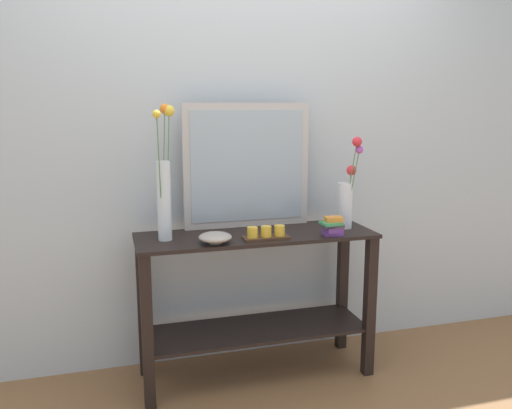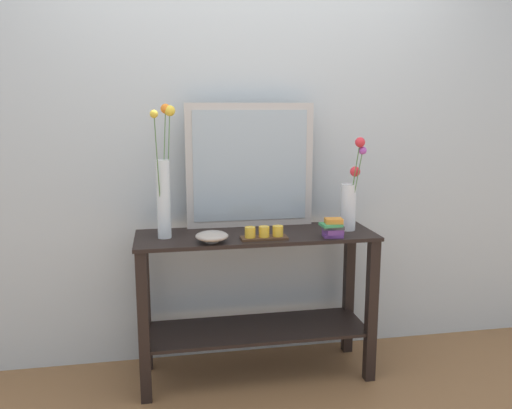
% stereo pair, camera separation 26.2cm
% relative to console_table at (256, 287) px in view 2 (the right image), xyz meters
% --- Properties ---
extents(ground_plane, '(7.00, 6.00, 0.02)m').
position_rel_console_table_xyz_m(ground_plane, '(0.00, 0.00, -0.53)').
color(ground_plane, brown).
extents(wall_back, '(6.40, 0.08, 2.70)m').
position_rel_console_table_xyz_m(wall_back, '(0.00, 0.33, 0.83)').
color(wall_back, '#B2BCC1').
rests_on(wall_back, ground).
extents(console_table, '(1.30, 0.43, 0.83)m').
position_rel_console_table_xyz_m(console_table, '(0.00, 0.00, 0.00)').
color(console_table, black).
rests_on(console_table, ground).
extents(mirror_leaning, '(0.73, 0.03, 0.70)m').
position_rel_console_table_xyz_m(mirror_leaning, '(0.00, 0.18, 0.66)').
color(mirror_leaning, '#B7B2AD').
rests_on(mirror_leaning, console_table).
extents(tall_vase_left, '(0.13, 0.23, 0.70)m').
position_rel_console_table_xyz_m(tall_vase_left, '(-0.49, 0.00, 0.58)').
color(tall_vase_left, silver).
rests_on(tall_vase_left, console_table).
extents(vase_right, '(0.11, 0.13, 0.52)m').
position_rel_console_table_xyz_m(vase_right, '(0.53, -0.01, 0.49)').
color(vase_right, silver).
rests_on(vase_right, console_table).
extents(candle_tray, '(0.24, 0.09, 0.07)m').
position_rel_console_table_xyz_m(candle_tray, '(0.02, -0.12, 0.34)').
color(candle_tray, '#472D1C').
rests_on(candle_tray, console_table).
extents(decorative_bowl, '(0.17, 0.17, 0.06)m').
position_rel_console_table_xyz_m(decorative_bowl, '(-0.25, -0.14, 0.34)').
color(decorative_bowl, '#9E9389').
rests_on(decorative_bowl, console_table).
extents(book_stack, '(0.13, 0.10, 0.10)m').
position_rel_console_table_xyz_m(book_stack, '(0.39, -0.15, 0.36)').
color(book_stack, '#663884').
rests_on(book_stack, console_table).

